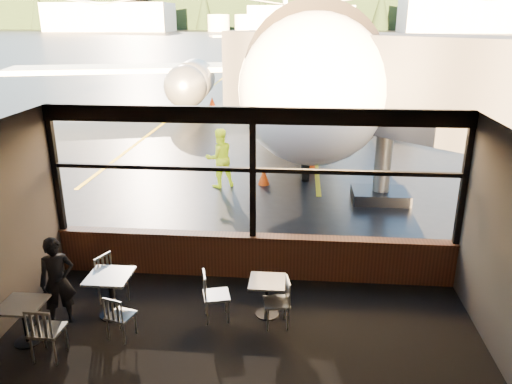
# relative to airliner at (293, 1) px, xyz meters

# --- Properties ---
(ground_plane) EXTENTS (520.00, 520.00, 0.00)m
(ground_plane) POSITION_rel_airliner_xyz_m (-0.30, 100.54, -5.88)
(ground_plane) COLOR black
(ground_plane) RESTS_ON ground
(carpet_floor) EXTENTS (8.00, 6.00, 0.01)m
(carpet_floor) POSITION_rel_airliner_xyz_m (-0.30, -22.46, -5.87)
(carpet_floor) COLOR black
(carpet_floor) RESTS_ON ground
(ceiling) EXTENTS (8.00, 6.00, 0.04)m
(ceiling) POSITION_rel_airliner_xyz_m (-0.30, -22.46, -2.38)
(ceiling) COLOR #38332D
(ceiling) RESTS_ON ground
(window_sill) EXTENTS (8.00, 0.28, 0.90)m
(window_sill) POSITION_rel_airliner_xyz_m (-0.30, -19.46, -5.43)
(window_sill) COLOR #552C19
(window_sill) RESTS_ON ground
(window_header) EXTENTS (8.00, 0.18, 0.30)m
(window_header) POSITION_rel_airliner_xyz_m (-0.30, -19.46, -2.53)
(window_header) COLOR black
(window_header) RESTS_ON ground
(mullion_left) EXTENTS (0.12, 0.12, 2.60)m
(mullion_left) POSITION_rel_airliner_xyz_m (-4.25, -19.46, -3.68)
(mullion_left) COLOR black
(mullion_left) RESTS_ON ground
(mullion_centre) EXTENTS (0.12, 0.12, 2.60)m
(mullion_centre) POSITION_rel_airliner_xyz_m (-0.30, -19.46, -3.68)
(mullion_centre) COLOR black
(mullion_centre) RESTS_ON ground
(mullion_right) EXTENTS (0.12, 0.12, 2.60)m
(mullion_right) POSITION_rel_airliner_xyz_m (3.65, -19.46, -3.68)
(mullion_right) COLOR black
(mullion_right) RESTS_ON ground
(window_transom) EXTENTS (8.00, 0.10, 0.08)m
(window_transom) POSITION_rel_airliner_xyz_m (-0.30, -19.46, -3.58)
(window_transom) COLOR black
(window_transom) RESTS_ON ground
(airliner) EXTENTS (34.39, 40.40, 11.77)m
(airliner) POSITION_rel_airliner_xyz_m (0.00, 0.00, 0.00)
(airliner) COLOR white
(airliner) RESTS_ON ground_plane
(jet_bridge) EXTENTS (9.65, 11.80, 5.15)m
(jet_bridge) POSITION_rel_airliner_xyz_m (3.30, -13.96, -3.31)
(jet_bridge) COLOR #28282A
(jet_bridge) RESTS_ON ground_plane
(cafe_table_near) EXTENTS (0.63, 0.63, 0.69)m
(cafe_table_near) POSITION_rel_airliner_xyz_m (0.08, -20.84, -5.54)
(cafe_table_near) COLOR gray
(cafe_table_near) RESTS_ON carpet_floor
(cafe_table_mid) EXTENTS (0.74, 0.74, 0.81)m
(cafe_table_mid) POSITION_rel_airliner_xyz_m (-2.67, -21.10, -5.48)
(cafe_table_mid) COLOR #ADA79F
(cafe_table_mid) RESTS_ON carpet_floor
(cafe_table_left) EXTENTS (0.66, 0.66, 0.73)m
(cafe_table_left) POSITION_rel_airliner_xyz_m (-3.79, -21.98, -5.52)
(cafe_table_left) COLOR #A19D94
(cafe_table_left) RESTS_ON carpet_floor
(chair_near_e) EXTENTS (0.57, 0.57, 0.89)m
(chair_near_e) POSITION_rel_airliner_xyz_m (0.26, -21.14, -5.44)
(chair_near_e) COLOR #B8B4A6
(chair_near_e) RESTS_ON carpet_floor
(chair_near_w) EXTENTS (0.62, 0.62, 0.93)m
(chair_near_w) POSITION_rel_airliner_xyz_m (-0.79, -21.04, -5.42)
(chair_near_w) COLOR beige
(chair_near_w) RESTS_ON carpet_floor
(chair_mid_s) EXTENTS (0.56, 0.56, 0.83)m
(chair_mid_s) POSITION_rel_airliner_xyz_m (-2.28, -21.71, -5.47)
(chair_mid_s) COLOR #AFAB9E
(chair_mid_s) RESTS_ON carpet_floor
(chair_mid_w) EXTENTS (0.68, 0.68, 0.95)m
(chair_mid_w) POSITION_rel_airliner_xyz_m (-2.79, -20.69, -5.41)
(chair_mid_w) COLOR #B7B2A5
(chair_mid_w) RESTS_ON carpet_floor
(chair_left_s) EXTENTS (0.54, 0.54, 0.96)m
(chair_left_s) POSITION_rel_airliner_xyz_m (-3.23, -22.31, -5.40)
(chair_left_s) COLOR #B7B3A5
(chair_left_s) RESTS_ON carpet_floor
(passenger) EXTENTS (0.69, 0.62, 1.59)m
(passenger) POSITION_rel_airliner_xyz_m (-3.48, -21.37, -5.09)
(passenger) COLOR black
(passenger) RESTS_ON carpet_floor
(ground_crew) EXTENTS (1.13, 1.05, 1.85)m
(ground_crew) POSITION_rel_airliner_xyz_m (-1.89, -13.74, -4.96)
(ground_crew) COLOR #BFF219
(ground_crew) RESTS_ON ground_plane
(cone_nose) EXTENTS (0.36, 0.36, 0.50)m
(cone_nose) POSITION_rel_airliner_xyz_m (1.01, -11.79, -5.63)
(cone_nose) COLOR #E54D07
(cone_nose) RESTS_ON ground_plane
(cone_wing) EXTENTS (0.38, 0.38, 0.53)m
(cone_wing) POSITION_rel_airliner_xyz_m (-4.76, 1.28, -5.62)
(cone_wing) COLOR #FF6708
(cone_wing) RESTS_ON ground_plane
(hangar_left) EXTENTS (45.00, 18.00, 11.00)m
(hangar_left) POSITION_rel_airliner_xyz_m (-70.30, 160.54, -0.38)
(hangar_left) COLOR silver
(hangar_left) RESTS_ON ground_plane
(hangar_mid) EXTENTS (38.00, 15.00, 10.00)m
(hangar_mid) POSITION_rel_airliner_xyz_m (-0.30, 165.54, -0.88)
(hangar_mid) COLOR silver
(hangar_mid) RESTS_ON ground_plane
(hangar_right) EXTENTS (50.00, 20.00, 12.00)m
(hangar_right) POSITION_rel_airliner_xyz_m (59.70, 158.54, 0.12)
(hangar_right) COLOR silver
(hangar_right) RESTS_ON ground_plane
(fuel_tank_a) EXTENTS (8.00, 8.00, 6.00)m
(fuel_tank_a) POSITION_rel_airliner_xyz_m (-30.30, 162.54, -2.88)
(fuel_tank_a) COLOR silver
(fuel_tank_a) RESTS_ON ground_plane
(fuel_tank_b) EXTENTS (8.00, 8.00, 6.00)m
(fuel_tank_b) POSITION_rel_airliner_xyz_m (-20.30, 162.54, -2.88)
(fuel_tank_b) COLOR silver
(fuel_tank_b) RESTS_ON ground_plane
(fuel_tank_c) EXTENTS (8.00, 8.00, 6.00)m
(fuel_tank_c) POSITION_rel_airliner_xyz_m (-10.30, 162.54, -2.88)
(fuel_tank_c) COLOR silver
(fuel_tank_c) RESTS_ON ground_plane
(treeline) EXTENTS (360.00, 3.00, 12.00)m
(treeline) POSITION_rel_airliner_xyz_m (-0.30, 190.54, 0.12)
(treeline) COLOR black
(treeline) RESTS_ON ground_plane
(cone_extra) EXTENTS (0.37, 0.37, 0.52)m
(cone_extra) POSITION_rel_airliner_xyz_m (-0.53, -13.45, -5.62)
(cone_extra) COLOR red
(cone_extra) RESTS_ON ground_plane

